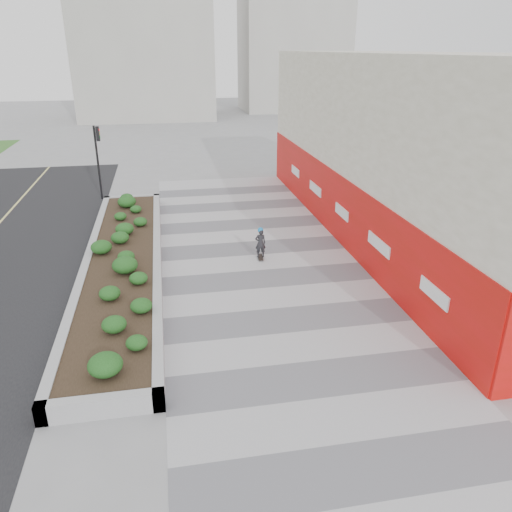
{
  "coord_description": "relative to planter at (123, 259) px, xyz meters",
  "views": [
    {
      "loc": [
        -3.63,
        -11.93,
        8.17
      ],
      "look_at": [
        -0.52,
        4.69,
        1.1
      ],
      "focal_mm": 35.0,
      "sensor_mm": 36.0,
      "label": 1
    }
  ],
  "objects": [
    {
      "name": "planter",
      "position": [
        0.0,
        0.0,
        0.0
      ],
      "size": [
        3.0,
        18.0,
        0.9
      ],
      "color": "#9E9EA0",
      "rests_on": "ground"
    },
    {
      "name": "walkway",
      "position": [
        5.5,
        -4.0,
        -0.41
      ],
      "size": [
        8.0,
        36.0,
        0.01
      ],
      "primitive_type": "cube",
      "color": "#A8A8AD",
      "rests_on": "ground"
    },
    {
      "name": "traffic_signal_near",
      "position": [
        -1.73,
        10.5,
        2.34
      ],
      "size": [
        0.33,
        0.28,
        4.2
      ],
      "color": "black",
      "rests_on": "ground"
    },
    {
      "name": "manhole_cover",
      "position": [
        6.0,
        -4.0,
        -0.42
      ],
      "size": [
        0.44,
        0.44,
        0.01
      ],
      "primitive_type": "cylinder",
      "color": "#595654",
      "rests_on": "ground"
    },
    {
      "name": "skateboarder",
      "position": [
        5.59,
        -0.02,
        0.28
      ],
      "size": [
        0.45,
        0.74,
        1.38
      ],
      "rotation": [
        0.0,
        0.0,
        -0.11
      ],
      "color": "beige",
      "rests_on": "ground"
    },
    {
      "name": "distant_bldg_north_r",
      "position": [
        20.5,
        53.0,
        11.58
      ],
      "size": [
        14.0,
        10.0,
        24.0
      ],
      "primitive_type": "cube",
      "color": "#ADAAA3",
      "rests_on": "ground"
    },
    {
      "name": "distant_bldg_north_l",
      "position": [
        0.5,
        48.0,
        9.58
      ],
      "size": [
        16.0,
        12.0,
        20.0
      ],
      "primitive_type": "cube",
      "color": "#ADAAA3",
      "rests_on": "ground"
    },
    {
      "name": "ground",
      "position": [
        5.5,
        -7.0,
        -0.42
      ],
      "size": [
        160.0,
        160.0,
        0.0
      ],
      "primitive_type": "plane",
      "color": "gray",
      "rests_on": "ground"
    },
    {
      "name": "building",
      "position": [
        12.48,
        1.98,
        3.56
      ],
      "size": [
        6.04,
        24.08,
        8.0
      ],
      "color": "beige",
      "rests_on": "ground"
    }
  ]
}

